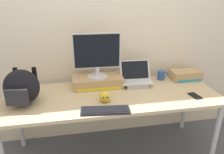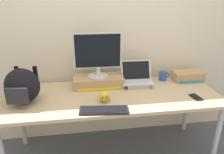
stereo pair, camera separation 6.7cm
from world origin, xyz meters
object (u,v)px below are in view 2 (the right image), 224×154
object	(u,v)px
toner_box_yellow	(98,81)
plush_toy	(104,96)
desktop_monitor	(98,55)
open_laptop	(137,81)
toner_box_cyan	(188,76)
messenger_backpack	(22,86)
cell_phone	(196,97)
coffee_mug	(163,76)
external_keyboard	(104,110)

from	to	relation	value
toner_box_yellow	plush_toy	distance (m)	0.35
desktop_monitor	open_laptop	size ratio (longest dim) A/B	1.46
plush_toy	toner_box_cyan	xyz separation A→B (m)	(0.97, 0.36, -0.00)
desktop_monitor	plush_toy	xyz separation A→B (m)	(0.02, -0.35, -0.29)
desktop_monitor	messenger_backpack	distance (m)	0.75
open_laptop	messenger_backpack	world-z (taller)	messenger_backpack
messenger_backpack	toner_box_cyan	size ratio (longest dim) A/B	1.03
cell_phone	toner_box_cyan	distance (m)	0.43
messenger_backpack	cell_phone	distance (m)	1.57
open_laptop	toner_box_cyan	bearing A→B (deg)	7.13
toner_box_yellow	plush_toy	size ratio (longest dim) A/B	4.96
toner_box_yellow	plush_toy	world-z (taller)	toner_box_yellow
toner_box_yellow	open_laptop	world-z (taller)	open_laptop
open_laptop	coffee_mug	size ratio (longest dim) A/B	2.67
desktop_monitor	messenger_backpack	xyz separation A→B (m)	(-0.68, -0.25, -0.18)
external_keyboard	messenger_backpack	world-z (taller)	messenger_backpack
toner_box_yellow	external_keyboard	distance (m)	0.52
toner_box_yellow	cell_phone	bearing A→B (deg)	-24.40
open_laptop	cell_phone	world-z (taller)	open_laptop
coffee_mug	desktop_monitor	bearing A→B (deg)	-175.52
toner_box_yellow	toner_box_cyan	xyz separation A→B (m)	(0.99, 0.01, -0.00)
desktop_monitor	external_keyboard	size ratio (longest dim) A/B	1.13
toner_box_cyan	toner_box_yellow	bearing A→B (deg)	-179.26
toner_box_yellow	toner_box_cyan	distance (m)	0.99
desktop_monitor	messenger_backpack	world-z (taller)	desktop_monitor
open_laptop	coffee_mug	distance (m)	0.34
messenger_backpack	toner_box_cyan	distance (m)	1.70
desktop_monitor	cell_phone	bearing A→B (deg)	-22.84
coffee_mug	toner_box_cyan	world-z (taller)	coffee_mug
cell_phone	open_laptop	bearing A→B (deg)	133.78
toner_box_yellow	plush_toy	bearing A→B (deg)	-86.69
messenger_backpack	cell_phone	xyz separation A→B (m)	(1.56, -0.14, -0.15)
open_laptop	external_keyboard	distance (m)	0.62
plush_toy	coffee_mug	bearing A→B (deg)	30.20
open_laptop	cell_phone	size ratio (longest dim) A/B	2.26
toner_box_cyan	coffee_mug	bearing A→B (deg)	171.05
desktop_monitor	cell_phone	world-z (taller)	desktop_monitor
toner_box_yellow	external_keyboard	bearing A→B (deg)	-89.98
open_laptop	plush_toy	size ratio (longest dim) A/B	3.12
toner_box_yellow	messenger_backpack	size ratio (longest dim) A/B	1.55
toner_box_yellow	toner_box_cyan	world-z (taller)	toner_box_yellow
toner_box_yellow	toner_box_cyan	bearing A→B (deg)	0.74
desktop_monitor	external_keyboard	world-z (taller)	desktop_monitor
toner_box_yellow	messenger_backpack	bearing A→B (deg)	-159.82
desktop_monitor	toner_box_cyan	world-z (taller)	desktop_monitor
open_laptop	external_keyboard	bearing A→B (deg)	-127.29
coffee_mug	toner_box_yellow	bearing A→B (deg)	-175.61
coffee_mug	messenger_backpack	bearing A→B (deg)	-167.66
toner_box_yellow	coffee_mug	xyz separation A→B (m)	(0.72, 0.06, -0.00)
open_laptop	messenger_backpack	xyz separation A→B (m)	(-1.08, -0.21, 0.11)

